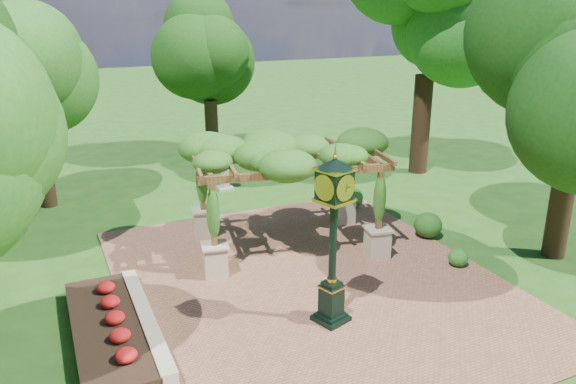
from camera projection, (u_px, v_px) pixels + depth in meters
name	position (u px, v px, depth m)	size (l,w,h in m)	color
ground	(327.00, 299.00, 14.75)	(120.00, 120.00, 0.00)	#1E4714
brick_plaza	(310.00, 282.00, 15.60)	(10.00, 12.00, 0.04)	brown
border_wall	(146.00, 322.00, 13.32)	(0.35, 5.00, 0.40)	#C6B793
flower_bed	(107.00, 331.00, 12.97)	(1.50, 5.00, 0.36)	red
pedestal_clock	(333.00, 227.00, 12.90)	(1.04, 1.04, 4.18)	black
pergola	(287.00, 158.00, 16.97)	(6.23, 4.50, 3.59)	tan
sundial	(225.00, 178.00, 23.25)	(0.66, 0.66, 1.14)	#9C9C94
shrub_front	(458.00, 258.00, 16.44)	(0.58, 0.58, 0.52)	#245E1A
shrub_mid	(428.00, 225.00, 18.45)	(0.92, 0.92, 0.83)	#1F4D15
shrub_back	(351.00, 198.00, 21.01)	(0.93, 0.93, 0.83)	#245E1B
tree_west_far	(30.00, 71.00, 19.93)	(3.89, 3.89, 7.40)	black
tree_north	(208.00, 52.00, 26.30)	(3.86, 3.86, 7.57)	#382816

